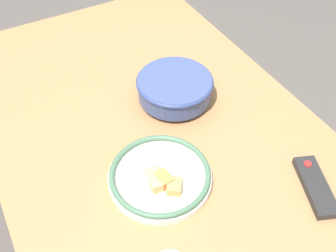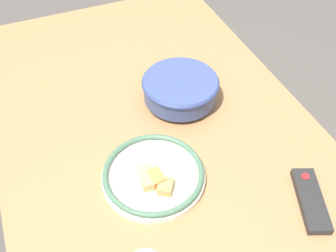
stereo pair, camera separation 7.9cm
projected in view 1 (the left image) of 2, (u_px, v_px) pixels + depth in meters
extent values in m
plane|color=#4C4742|center=(159.00, 249.00, 1.60)|extent=(8.00, 8.00, 0.00)
cube|color=olive|center=(156.00, 134.00, 1.09)|extent=(1.40, 0.85, 0.04)
cylinder|color=olive|center=(10.00, 125.00, 1.62)|extent=(0.06, 0.06, 0.68)
cylinder|color=olive|center=(162.00, 72.00, 1.85)|extent=(0.06, 0.06, 0.68)
cylinder|color=#384775|center=(175.00, 98.00, 1.16)|extent=(0.10, 0.10, 0.01)
cylinder|color=#384775|center=(175.00, 88.00, 1.13)|extent=(0.21, 0.21, 0.06)
cylinder|color=#C67A33|center=(175.00, 89.00, 1.13)|extent=(0.19, 0.19, 0.05)
torus|color=navy|center=(175.00, 81.00, 1.11)|extent=(0.22, 0.22, 0.01)
cylinder|color=silver|center=(160.00, 178.00, 0.96)|extent=(0.25, 0.25, 0.02)
torus|color=#42664C|center=(160.00, 174.00, 0.95)|extent=(0.25, 0.25, 0.01)
cube|color=#B2753D|center=(164.00, 179.00, 0.93)|extent=(0.05, 0.04, 0.03)
cube|color=tan|center=(155.00, 179.00, 0.93)|extent=(0.06, 0.04, 0.03)
cube|color=silver|center=(152.00, 175.00, 0.94)|extent=(0.06, 0.05, 0.02)
cube|color=tan|center=(174.00, 186.00, 0.92)|extent=(0.05, 0.05, 0.02)
cube|color=black|center=(316.00, 186.00, 0.94)|extent=(0.18, 0.11, 0.02)
cylinder|color=red|center=(308.00, 164.00, 0.97)|extent=(0.02, 0.02, 0.00)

